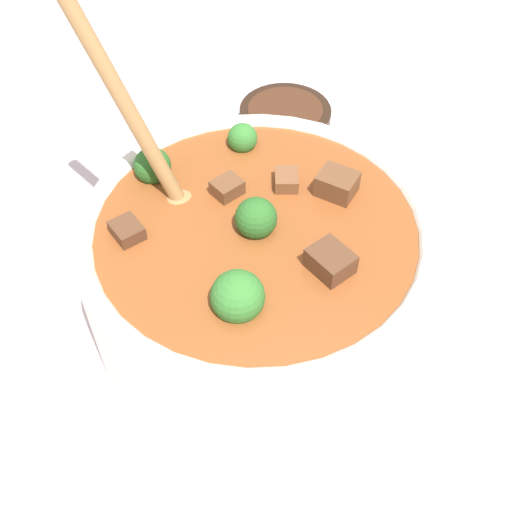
{
  "coord_description": "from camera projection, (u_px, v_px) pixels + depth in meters",
  "views": [
    {
      "loc": [
        0.17,
        0.28,
        0.45
      ],
      "look_at": [
        0.0,
        0.0,
        0.07
      ],
      "focal_mm": 45.0,
      "sensor_mm": 36.0,
      "label": 1
    }
  ],
  "objects": [
    {
      "name": "condiment_bowl",
      "position": [
        285.0,
        119.0,
        0.7
      ],
      "size": [
        0.1,
        0.1,
        0.03
      ],
      "color": "black",
      "rests_on": "ground_plane"
    },
    {
      "name": "stew_bowl",
      "position": [
        255.0,
        262.0,
        0.51
      ],
      "size": [
        0.27,
        0.28,
        0.28
      ],
      "color": "white",
      "rests_on": "ground_plane"
    },
    {
      "name": "ground_plane",
      "position": [
        256.0,
        309.0,
        0.56
      ],
      "size": [
        4.0,
        4.0,
        0.0
      ],
      "primitive_type": "plane",
      "color": "silver"
    }
  ]
}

